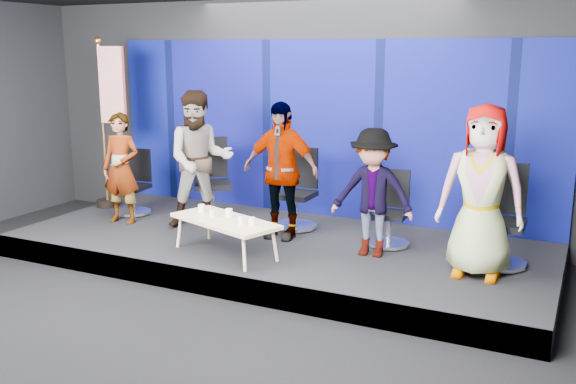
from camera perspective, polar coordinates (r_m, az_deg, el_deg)
name	(u,v)px	position (r m, az deg, el deg)	size (l,w,h in m)	color
ground	(165,333)	(6.65, -10.85, -12.20)	(10.00, 10.00, 0.00)	black
room_walls	(154,86)	(6.06, -11.80, 9.18)	(10.02, 8.02, 3.51)	black
riser	(278,249)	(8.58, -0.92, -5.12)	(7.00, 3.00, 0.30)	black
backdrop	(321,129)	(9.56, 2.96, 5.60)	(7.00, 0.08, 2.60)	navy
chair_a	(134,193)	(10.03, -13.52, -0.08)	(0.62, 0.62, 0.98)	silver
panelist_a	(121,168)	(9.48, -14.62, 2.04)	(0.58, 0.38, 1.59)	black
chair_b	(213,192)	(9.58, -6.72, 0.01)	(0.93, 0.93, 1.18)	silver
panelist_b	(200,160)	(9.00, -7.84, 2.86)	(0.93, 0.73, 1.92)	black
chair_c	(297,202)	(8.98, 0.78, -0.90)	(0.64, 0.64, 1.12)	silver
panelist_c	(280,170)	(8.41, -0.67, 1.93)	(1.06, 0.44, 1.81)	black
chair_d	(390,221)	(8.29, 9.06, -2.57)	(0.56, 0.56, 0.96)	silver
panelist_d	(373,193)	(7.75, 7.53, -0.07)	(1.00, 0.58, 1.56)	black
chair_e	(500,233)	(7.83, 18.35, -3.44)	(0.67, 0.67, 1.18)	silver
panelist_e	(482,192)	(7.25, 16.83, 0.03)	(0.93, 0.61, 1.91)	black
coffee_table	(225,222)	(7.84, -5.62, -2.68)	(1.56, 1.06, 0.44)	tan
mug_a	(202,208)	(8.18, -7.69, -1.45)	(0.08, 0.08, 0.10)	white
mug_b	(212,213)	(7.95, -6.77, -1.90)	(0.07, 0.07, 0.09)	white
mug_c	(229,213)	(7.91, -5.27, -1.87)	(0.09, 0.09, 0.10)	white
mug_d	(241,220)	(7.59, -4.22, -2.52)	(0.08, 0.08, 0.09)	white
mug_e	(252,222)	(7.51, -3.23, -2.64)	(0.08, 0.08, 0.10)	white
flag_stand	(110,119)	(10.34, -15.57, 6.25)	(0.61, 0.35, 2.65)	black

